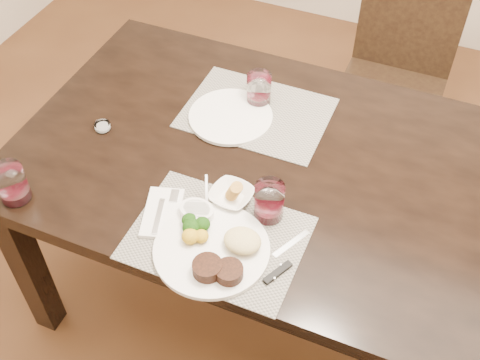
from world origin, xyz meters
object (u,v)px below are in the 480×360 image
at_px(chair_far, 397,69).
at_px(far_plate, 231,116).
at_px(wine_glass_near, 269,203).
at_px(cracker_bowl, 231,195).
at_px(steak_knife, 281,265).
at_px(dinner_plate, 216,250).

height_order(chair_far, far_plate, chair_far).
bearing_deg(wine_glass_near, far_plate, 128.06).
bearing_deg(chair_far, wine_glass_near, -97.31).
bearing_deg(far_plate, wine_glass_near, -51.94).
relative_size(cracker_bowl, wine_glass_near, 1.17).
relative_size(steak_knife, wine_glass_near, 1.82).
distance_m(steak_knife, far_plate, 0.59).
bearing_deg(dinner_plate, chair_far, 89.79).
bearing_deg(far_plate, cracker_bowl, -66.08).
xyz_separation_m(dinner_plate, wine_glass_near, (0.08, 0.18, 0.03)).
height_order(cracker_bowl, wine_glass_near, wine_glass_near).
distance_m(chair_far, wine_glass_near, 1.19).
relative_size(cracker_bowl, far_plate, 0.49).
bearing_deg(cracker_bowl, wine_glass_near, -6.09).
xyz_separation_m(dinner_plate, cracker_bowl, (-0.04, 0.19, -0.00)).
bearing_deg(dinner_plate, far_plate, 118.94).
relative_size(chair_far, steak_knife, 4.38).
relative_size(dinner_plate, far_plate, 1.14).
height_order(chair_far, cracker_bowl, chair_far).
height_order(dinner_plate, wine_glass_near, wine_glass_near).
bearing_deg(wine_glass_near, dinner_plate, -113.94).
height_order(dinner_plate, cracker_bowl, dinner_plate).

